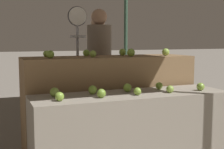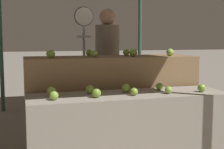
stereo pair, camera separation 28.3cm
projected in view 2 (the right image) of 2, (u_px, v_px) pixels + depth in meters
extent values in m
cylinder|color=#33513D|center=(1.00, 42.00, 5.37)|extent=(0.07, 0.07, 2.44)
cylinder|color=#33513D|center=(140.00, 41.00, 6.08)|extent=(0.07, 0.07, 2.44)
cube|color=gray|center=(129.00, 134.00, 2.94)|extent=(1.87, 0.55, 0.76)
cube|color=olive|center=(111.00, 104.00, 3.49)|extent=(1.87, 0.55, 1.08)
sphere|color=#84AD3D|center=(54.00, 96.00, 2.59)|extent=(0.08, 0.08, 0.08)
sphere|color=#7AA338|center=(97.00, 93.00, 2.70)|extent=(0.08, 0.08, 0.08)
sphere|color=#84AD3D|center=(134.00, 92.00, 2.80)|extent=(0.07, 0.07, 0.07)
sphere|color=#8EB247|center=(169.00, 90.00, 2.89)|extent=(0.07, 0.07, 0.07)
sphere|color=#84AD3D|center=(202.00, 88.00, 2.99)|extent=(0.08, 0.08, 0.08)
sphere|color=#8EB247|center=(52.00, 91.00, 2.78)|extent=(0.08, 0.08, 0.08)
sphere|color=#84AD3D|center=(90.00, 90.00, 2.89)|extent=(0.08, 0.08, 0.08)
sphere|color=#84AD3D|center=(125.00, 88.00, 2.98)|extent=(0.08, 0.08, 0.08)
sphere|color=#84AD3D|center=(159.00, 86.00, 3.10)|extent=(0.07, 0.07, 0.07)
sphere|color=#84AD3D|center=(51.00, 54.00, 3.13)|extent=(0.08, 0.08, 0.08)
sphere|color=#8EB247|center=(94.00, 54.00, 3.27)|extent=(0.07, 0.07, 0.07)
sphere|color=#84AD3D|center=(133.00, 53.00, 3.38)|extent=(0.09, 0.09, 0.09)
sphere|color=#8EB247|center=(170.00, 52.00, 3.51)|extent=(0.08, 0.08, 0.08)
sphere|color=#84AD3D|center=(49.00, 54.00, 3.35)|extent=(0.07, 0.07, 0.07)
sphere|color=#7AA338|center=(89.00, 53.00, 3.46)|extent=(0.08, 0.08, 0.08)
sphere|color=#84AD3D|center=(126.00, 52.00, 3.59)|extent=(0.08, 0.08, 0.08)
cylinder|color=#99999E|center=(84.00, 76.00, 4.04)|extent=(0.04, 0.04, 1.58)
cylinder|color=black|center=(84.00, 16.00, 3.95)|extent=(0.24, 0.01, 0.24)
cylinder|color=silver|center=(84.00, 16.00, 3.93)|extent=(0.23, 0.02, 0.23)
cylinder|color=#99999E|center=(84.00, 31.00, 3.95)|extent=(0.01, 0.01, 0.14)
cylinder|color=#99999E|center=(84.00, 37.00, 3.96)|extent=(0.20, 0.20, 0.03)
cube|color=#2D2D38|center=(108.00, 101.00, 4.45)|extent=(0.28, 0.20, 0.78)
cylinder|color=#756656|center=(107.00, 50.00, 4.37)|extent=(0.40, 0.40, 0.68)
sphere|color=tan|center=(107.00, 17.00, 4.32)|extent=(0.22, 0.22, 0.22)
cube|color=#2D2D38|center=(108.00, 96.00, 4.90)|extent=(0.27, 0.22, 0.75)
cylinder|color=#2D4C84|center=(108.00, 52.00, 4.82)|extent=(0.41, 0.41, 0.65)
sphere|color=tan|center=(108.00, 23.00, 4.77)|extent=(0.21, 0.21, 0.21)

